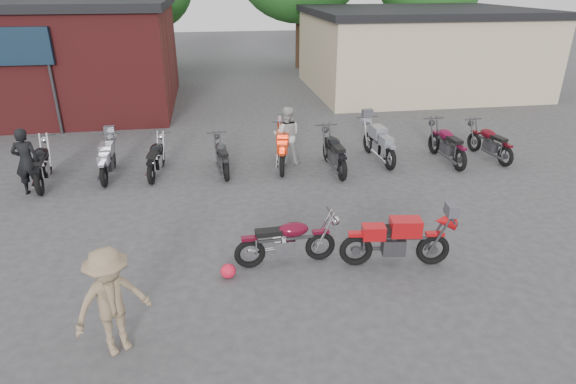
{
  "coord_description": "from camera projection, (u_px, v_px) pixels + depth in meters",
  "views": [
    {
      "loc": [
        -1.44,
        -7.55,
        5.03
      ],
      "look_at": [
        0.05,
        1.6,
        0.9
      ],
      "focal_mm": 30.0,
      "sensor_mm": 36.0,
      "label": 1
    }
  ],
  "objects": [
    {
      "name": "tree_1",
      "position": [
        139.0,
        4.0,
        26.66
      ],
      "size": [
        5.92,
        5.92,
        7.4
      ],
      "primitive_type": null,
      "color": "#175921",
      "rests_on": "ground"
    },
    {
      "name": "row_bike_7",
      "position": [
        447.0,
        142.0,
        14.18
      ],
      "size": [
        0.78,
        2.12,
        1.22
      ],
      "primitive_type": null,
      "rotation": [
        0.0,
        0.0,
        1.61
      ],
      "color": "#5A0B28",
      "rests_on": "ground"
    },
    {
      "name": "tree_3",
      "position": [
        429.0,
        0.0,
        29.11
      ],
      "size": [
        6.08,
        6.08,
        7.6
      ],
      "primitive_type": null,
      "color": "#175921",
      "rests_on": "ground"
    },
    {
      "name": "helmet",
      "position": [
        228.0,
        271.0,
        8.79
      ],
      "size": [
        0.38,
        0.38,
        0.27
      ],
      "primitive_type": "ellipsoid",
      "rotation": [
        0.0,
        0.0,
        0.39
      ],
      "color": "red",
      "rests_on": "ground"
    },
    {
      "name": "row_bike_5",
      "position": [
        334.0,
        150.0,
        13.52
      ],
      "size": [
        0.75,
        2.1,
        1.21
      ],
      "primitive_type": null,
      "rotation": [
        0.0,
        0.0,
        1.6
      ],
      "color": "black",
      "rests_on": "ground"
    },
    {
      "name": "stucco_building",
      "position": [
        417.0,
        53.0,
        23.12
      ],
      "size": [
        10.0,
        8.0,
        3.5
      ],
      "primitive_type": "cube",
      "color": "tan",
      "rests_on": "ground"
    },
    {
      "name": "row_bike_8",
      "position": [
        490.0,
        140.0,
        14.47
      ],
      "size": [
        0.93,
        2.01,
        1.12
      ],
      "primitive_type": null,
      "rotation": [
        0.0,
        0.0,
        1.73
      ],
      "color": "#4F0913",
      "rests_on": "ground"
    },
    {
      "name": "vintage_motorcycle",
      "position": [
        288.0,
        238.0,
        9.06
      ],
      "size": [
        1.91,
        0.71,
        1.09
      ],
      "primitive_type": null,
      "rotation": [
        0.0,
        0.0,
        0.05
      ],
      "color": "#590B1E",
      "rests_on": "ground"
    },
    {
      "name": "row_bike_3",
      "position": [
        222.0,
        155.0,
        13.42
      ],
      "size": [
        0.81,
        1.86,
        1.05
      ],
      "primitive_type": null,
      "rotation": [
        0.0,
        0.0,
        1.69
      ],
      "color": "#252628",
      "rests_on": "ground"
    },
    {
      "name": "row_bike_4",
      "position": [
        283.0,
        147.0,
        13.81
      ],
      "size": [
        1.02,
        2.15,
        1.2
      ],
      "primitive_type": null,
      "rotation": [
        0.0,
        0.0,
        1.4
      ],
      "color": "red",
      "rests_on": "ground"
    },
    {
      "name": "person_light",
      "position": [
        287.0,
        136.0,
        13.97
      ],
      "size": [
        0.95,
        0.81,
        1.69
      ],
      "primitive_type": "imported",
      "rotation": [
        0.0,
        0.0,
        2.9
      ],
      "color": "#B6B5B2",
      "rests_on": "ground"
    },
    {
      "name": "sportbike",
      "position": [
        398.0,
        238.0,
        9.0
      ],
      "size": [
        2.09,
        0.94,
        1.17
      ],
      "primitive_type": null,
      "rotation": [
        0.0,
        0.0,
        -0.14
      ],
      "color": "red",
      "rests_on": "ground"
    },
    {
      "name": "person_dark",
      "position": [
        27.0,
        162.0,
        11.95
      ],
      "size": [
        0.64,
        0.43,
        1.72
      ],
      "primitive_type": "imported",
      "rotation": [
        0.0,
        0.0,
        3.16
      ],
      "color": "black",
      "rests_on": "ground"
    },
    {
      "name": "row_bike_6",
      "position": [
        379.0,
        141.0,
        14.25
      ],
      "size": [
        0.88,
        2.17,
        1.23
      ],
      "primitive_type": null,
      "rotation": [
        0.0,
        0.0,
        1.66
      ],
      "color": "gray",
      "rests_on": "ground"
    },
    {
      "name": "brick_building",
      "position": [
        20.0,
        60.0,
        19.55
      ],
      "size": [
        12.0,
        8.0,
        4.0
      ],
      "primitive_type": "cube",
      "color": "maroon",
      "rests_on": "ground"
    },
    {
      "name": "person_tan",
      "position": [
        112.0,
        302.0,
        6.78
      ],
      "size": [
        1.27,
        1.11,
        1.7
      ],
      "primitive_type": "imported",
      "rotation": [
        0.0,
        0.0,
        0.54
      ],
      "color": "#887154",
      "rests_on": "ground"
    },
    {
      "name": "row_bike_0",
      "position": [
        41.0,
        162.0,
        12.63
      ],
      "size": [
        0.98,
        2.16,
        1.21
      ],
      "primitive_type": null,
      "rotation": [
        0.0,
        0.0,
        1.72
      ],
      "color": "black",
      "rests_on": "ground"
    },
    {
      "name": "row_bike_2",
      "position": [
        156.0,
        156.0,
        13.26
      ],
      "size": [
        0.83,
        1.92,
        1.08
      ],
      "primitive_type": null,
      "rotation": [
        0.0,
        0.0,
        1.45
      ],
      "color": "black",
      "rests_on": "ground"
    },
    {
      "name": "ground",
      "position": [
        299.0,
        270.0,
        9.06
      ],
      "size": [
        90.0,
        90.0,
        0.0
      ],
      "primitive_type": "plane",
      "color": "#39393C"
    },
    {
      "name": "row_bike_1",
      "position": [
        107.0,
        158.0,
        13.09
      ],
      "size": [
        0.65,
        1.91,
        1.1
      ],
      "primitive_type": null,
      "rotation": [
        0.0,
        0.0,
        1.58
      ],
      "color": "gray",
      "rests_on": "ground"
    }
  ]
}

